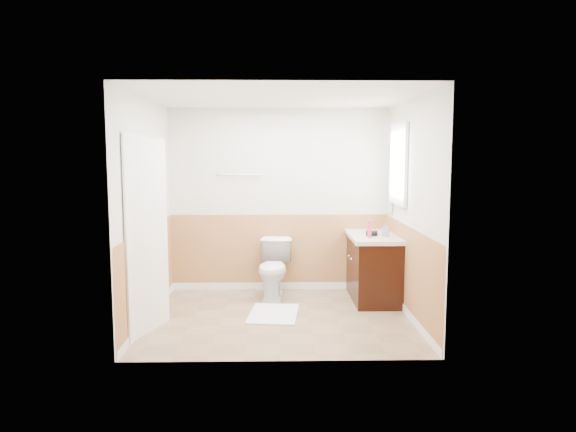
{
  "coord_description": "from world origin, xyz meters",
  "views": [
    {
      "loc": [
        -0.03,
        -5.9,
        1.86
      ],
      "look_at": [
        0.1,
        0.25,
        1.15
      ],
      "focal_mm": 32.81,
      "sensor_mm": 36.0,
      "label": 1
    }
  ],
  "objects_px": {
    "bath_mat": "(274,314)",
    "vanity_cabinet": "(373,269)",
    "lotion_bottle": "(370,229)",
    "soap_dispenser": "(386,229)",
    "toilet": "(274,269)"
  },
  "relations": [
    {
      "from": "bath_mat",
      "to": "soap_dispenser",
      "type": "relative_size",
      "value": 4.46
    },
    {
      "from": "bath_mat",
      "to": "vanity_cabinet",
      "type": "height_order",
      "value": "vanity_cabinet"
    },
    {
      "from": "lotion_bottle",
      "to": "bath_mat",
      "type": "bearing_deg",
      "value": -161.43
    },
    {
      "from": "lotion_bottle",
      "to": "soap_dispenser",
      "type": "height_order",
      "value": "lotion_bottle"
    },
    {
      "from": "soap_dispenser",
      "to": "vanity_cabinet",
      "type": "bearing_deg",
      "value": 128.69
    },
    {
      "from": "vanity_cabinet",
      "to": "lotion_bottle",
      "type": "height_order",
      "value": "lotion_bottle"
    },
    {
      "from": "vanity_cabinet",
      "to": "soap_dispenser",
      "type": "relative_size",
      "value": 6.13
    },
    {
      "from": "toilet",
      "to": "bath_mat",
      "type": "distance_m",
      "value": 0.86
    },
    {
      "from": "soap_dispenser",
      "to": "bath_mat",
      "type": "bearing_deg",
      "value": -160.42
    },
    {
      "from": "toilet",
      "to": "lotion_bottle",
      "type": "height_order",
      "value": "lotion_bottle"
    },
    {
      "from": "bath_mat",
      "to": "soap_dispenser",
      "type": "bearing_deg",
      "value": 19.58
    },
    {
      "from": "vanity_cabinet",
      "to": "soap_dispenser",
      "type": "xyz_separation_m",
      "value": [
        0.12,
        -0.15,
        0.54
      ]
    },
    {
      "from": "toilet",
      "to": "lotion_bottle",
      "type": "bearing_deg",
      "value": -11.64
    },
    {
      "from": "toilet",
      "to": "lotion_bottle",
      "type": "relative_size",
      "value": 3.46
    },
    {
      "from": "vanity_cabinet",
      "to": "bath_mat",
      "type": "bearing_deg",
      "value": -153.19
    }
  ]
}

